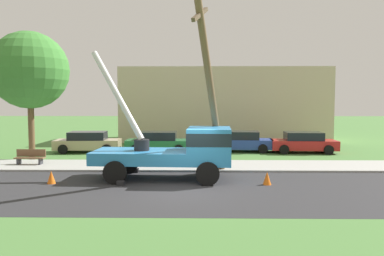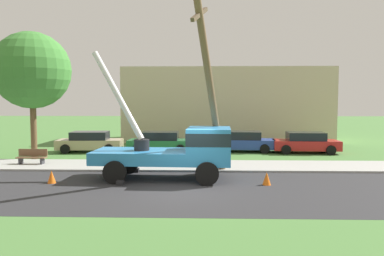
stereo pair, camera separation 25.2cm
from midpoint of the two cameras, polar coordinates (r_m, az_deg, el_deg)
name	(u,v)px [view 1 (the left image)]	position (r m, az deg, el deg)	size (l,w,h in m)	color
ground_plane	(191,150)	(27.15, -0.42, -3.39)	(120.00, 120.00, 0.00)	#477538
road_asphalt	(185,190)	(15.34, -1.47, -9.28)	(80.00, 7.37, 0.01)	#2B2B2D
sidewalk_strip	(189,166)	(20.55, -0.85, -5.70)	(80.00, 3.28, 0.10)	#9E9E99
utility_truck	(181,148)	(17.13, -2.15, -3.09)	(6.75, 3.21, 5.98)	#2D84C6
leaning_utility_pole	(210,87)	(17.20, 2.35, 6.25)	(1.72, 4.26, 8.24)	brown
traffic_cone_ahead	(267,178)	(16.42, 10.84, -7.47)	(0.36, 0.36, 0.56)	orange
traffic_cone_behind	(51,177)	(17.48, -20.89, -6.96)	(0.36, 0.36, 0.56)	orange
parked_sedan_tan	(88,142)	(27.14, -15.73, -2.04)	(4.50, 2.19, 1.42)	tan
parked_sedan_green	(158,142)	(26.16, -5.38, -2.12)	(4.40, 2.03, 1.42)	#1E6638
parked_sedan_blue	(241,141)	(26.67, 7.11, -2.02)	(4.52, 2.24, 1.42)	#263F99
parked_sedan_red	(303,142)	(26.91, 16.22, -2.10)	(4.48, 2.16, 1.42)	#B21E1E
park_bench	(30,157)	(22.55, -23.55, -4.11)	(1.60, 0.45, 0.90)	brown
roadside_tree_near	(30,70)	(24.73, -23.61, 7.98)	(4.59, 4.59, 7.68)	brown
lowrise_building_backdrop	(223,105)	(34.43, 4.54, 3.54)	(18.00, 6.00, 6.40)	#C6B293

